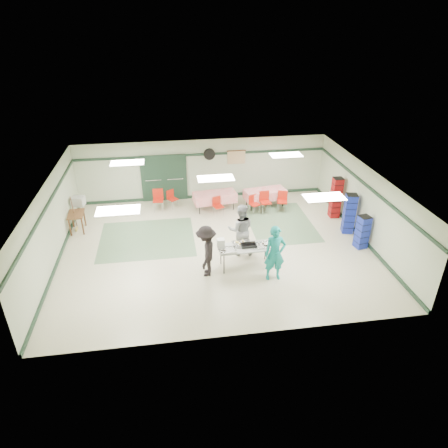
{
  "coord_description": "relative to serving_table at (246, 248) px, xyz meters",
  "views": [
    {
      "loc": [
        -1.57,
        -12.28,
        7.56
      ],
      "look_at": [
        0.23,
        -0.3,
        1.1
      ],
      "focal_mm": 32.0,
      "sensor_mm": 36.0,
      "label": 1
    }
  ],
  "objects": [
    {
      "name": "chair_loose_b",
      "position": [
        -2.83,
        4.81,
        -0.14
      ],
      "size": [
        0.46,
        0.46,
        0.93
      ],
      "rotation": [
        0.0,
        0.0,
        -0.07
      ],
      "color": "#B1180E",
      "rests_on": "floor"
    },
    {
      "name": "trim_left",
      "position": [
        -6.26,
        1.35,
        1.34
      ],
      "size": [
        0.06,
        9.0,
        0.1
      ],
      "primitive_type": "cube",
      "rotation": [
        0.0,
        0.0,
        1.57
      ],
      "color": "#1B3324",
      "rests_on": "wall_back"
    },
    {
      "name": "printer_table",
      "position": [
        -5.94,
        3.39,
        -0.07
      ],
      "size": [
        0.62,
        0.92,
        0.74
      ],
      "rotation": [
        0.0,
        0.0,
        0.05
      ],
      "color": "brown",
      "rests_on": "floor"
    },
    {
      "name": "volunteer_teal",
      "position": [
        0.77,
        -0.79,
        0.21
      ],
      "size": [
        0.68,
        0.45,
        1.84
      ],
      "primitive_type": "imported",
      "rotation": [
        0.0,
        0.0,
        -0.01
      ],
      "color": "#138585",
      "rests_on": "floor"
    },
    {
      "name": "ceiling",
      "position": [
        -0.79,
        1.35,
        1.99
      ],
      "size": [
        11.0,
        11.0,
        0.0
      ],
      "primitive_type": "plane",
      "rotation": [
        3.14,
        0.0,
        0.0
      ],
      "color": "white",
      "rests_on": "wall_back"
    },
    {
      "name": "door_frame",
      "position": [
        -2.52,
        5.77,
        0.34
      ],
      "size": [
        2.0,
        0.03,
        2.15
      ],
      "primitive_type": "cube",
      "color": "#1B3324",
      "rests_on": "floor"
    },
    {
      "name": "crate_stack_red",
      "position": [
        4.36,
        3.07,
        0.14
      ],
      "size": [
        0.39,
        0.39,
        1.71
      ],
      "primitive_type": "cube",
      "rotation": [
        0.0,
        0.0,
        -0.03
      ],
      "color": "maroon",
      "rests_on": "floor"
    },
    {
      "name": "volunteer_dark",
      "position": [
        -1.32,
        -0.25,
        0.15
      ],
      "size": [
        0.85,
        1.22,
        1.73
      ],
      "primitive_type": "imported",
      "rotation": [
        0.0,
        0.0,
        -1.77
      ],
      "color": "black",
      "rests_on": "floor"
    },
    {
      "name": "trim_right",
      "position": [
        4.68,
        1.35,
        1.34
      ],
      "size": [
        0.06,
        9.0,
        0.1
      ],
      "primitive_type": "cube",
      "rotation": [
        0.0,
        0.0,
        1.57
      ],
      "color": "#1B3324",
      "rests_on": "wall_back"
    },
    {
      "name": "chair_a",
      "position": [
        1.63,
        3.96,
        -0.15
      ],
      "size": [
        0.46,
        0.46,
        0.92
      ],
      "rotation": [
        0.0,
        0.0,
        0.09
      ],
      "color": "#B1180E",
      "rests_on": "floor"
    },
    {
      "name": "baking_pan",
      "position": [
        0.1,
        0.02,
        0.09
      ],
      "size": [
        0.51,
        0.33,
        0.08
      ],
      "primitive_type": "cube",
      "rotation": [
        0.0,
        0.0,
        0.03
      ],
      "color": "black",
      "rests_on": "serving_table"
    },
    {
      "name": "crate_stack_blue_b",
      "position": [
        4.36,
        1.74,
        0.08
      ],
      "size": [
        0.49,
        0.49,
        1.58
      ],
      "primitive_type": "cube",
      "rotation": [
        0.0,
        0.0,
        -0.23
      ],
      "color": "#1A24A1",
      "rests_on": "floor"
    },
    {
      "name": "wall_fan",
      "position": [
        -0.49,
        5.79,
        1.34
      ],
      "size": [
        0.5,
        0.1,
        0.5
      ],
      "primitive_type": "cylinder",
      "rotation": [
        1.57,
        0.0,
        0.0
      ],
      "color": "black",
      "rests_on": "wall_back"
    },
    {
      "name": "wall_right",
      "position": [
        4.71,
        1.35,
        0.64
      ],
      "size": [
        0.0,
        9.0,
        9.0
      ],
      "primitive_type": "plane",
      "rotation": [
        1.57,
        0.0,
        -1.57
      ],
      "color": "#B5BCA0",
      "rests_on": "floor"
    },
    {
      "name": "crate_stack_blue_a",
      "position": [
        4.36,
        0.59,
        -0.09
      ],
      "size": [
        0.45,
        0.45,
        1.25
      ],
      "primitive_type": "cube",
      "rotation": [
        0.0,
        0.0,
        0.18
      ],
      "color": "#1A24A1",
      "rests_on": "floor"
    },
    {
      "name": "chair_b",
      "position": [
        1.14,
        3.94,
        -0.23
      ],
      "size": [
        0.49,
        0.49,
        0.8
      ],
      "rotation": [
        0.0,
        0.0,
        0.42
      ],
      "color": "#B1180E",
      "rests_on": "floor"
    },
    {
      "name": "sheet_tray_right",
      "position": [
        0.51,
        -0.02,
        0.06
      ],
      "size": [
        0.58,
        0.45,
        0.02
      ],
      "primitive_type": "cube",
      "rotation": [
        0.0,
        0.0,
        0.03
      ],
      "color": "silver",
      "rests_on": "serving_table"
    },
    {
      "name": "floor",
      "position": [
        -0.79,
        1.35,
        -0.71
      ],
      "size": [
        11.0,
        11.0,
        0.0
      ],
      "primitive_type": "plane",
      "color": "beige",
      "rests_on": "ground"
    },
    {
      "name": "double_door_right",
      "position": [
        -2.04,
        5.79,
        0.34
      ],
      "size": [
        0.9,
        0.06,
        2.1
      ],
      "primitive_type": "cube",
      "color": "#989A98",
      "rests_on": "floor"
    },
    {
      "name": "chair_loose_a",
      "position": [
        -2.26,
        4.98,
        -0.23
      ],
      "size": [
        0.51,
        0.51,
        0.79
      ],
      "rotation": [
        0.0,
        0.0,
        0.63
      ],
      "color": "#B1180E",
      "rests_on": "floor"
    },
    {
      "name": "scroll_banner",
      "position": [
        0.71,
        5.79,
        1.14
      ],
      "size": [
        0.8,
        0.02,
        0.6
      ],
      "primitive_type": "cube",
      "color": "tan",
      "rests_on": "wall_back"
    },
    {
      "name": "chair_d",
      "position": [
        -0.39,
        3.94,
        -0.22
      ],
      "size": [
        0.49,
        0.49,
        0.81
      ],
      "rotation": [
        0.0,
        0.0,
        0.36
      ],
      "color": "#B1180E",
      "rests_on": "floor"
    },
    {
      "name": "volunteer_grey",
      "position": [
        -0.0,
        0.85,
        0.22
      ],
      "size": [
        0.99,
        0.81,
        1.88
      ],
      "primitive_type": "imported",
      "rotation": [
        0.0,
        0.0,
        3.03
      ],
      "color": "gray",
      "rests_on": "floor"
    },
    {
      "name": "dining_table_a",
      "position": [
        1.77,
        4.52,
        -0.15
      ],
      "size": [
        1.86,
        1.04,
        0.77
      ],
      "rotation": [
        0.0,
        0.0,
        0.15
      ],
      "color": "red",
      "rests_on": "floor"
    },
    {
      "name": "broom",
      "position": [
        -6.02,
        3.47,
        0.03
      ],
      "size": [
        0.06,
        0.23,
        1.43
      ],
      "primitive_type": "cylinder",
      "rotation": [
        0.14,
        0.0,
        0.14
      ],
      "color": "brown",
      "rests_on": "floor"
    },
    {
      "name": "baseboard_back",
      "position": [
        -0.79,
        5.82,
        -0.65
      ],
      "size": [
        11.0,
        0.06,
        0.12
      ],
      "primitive_type": "cube",
      "color": "#1B3324",
      "rests_on": "floor"
    },
    {
      "name": "chair_c",
      "position": [
        2.39,
        3.95,
        -0.18
      ],
      "size": [
        0.5,
        0.5,
        0.88
      ],
      "rotation": [
        0.0,
        0.0,
        -0.26
      ],
      "color": "#B1180E",
      "rests_on": "floor"
    },
    {
      "name": "trim_back",
      "position": [
        -0.79,
        5.82,
        1.34
      ],
      "size": [
        11.0,
        0.06,
        0.1
      ],
      "primitive_type": "cube",
      "color": "#1B3324",
      "rests_on": "wall_back"
    },
    {
      "name": "baseboard_left",
      "position": [
        -6.26,
        1.35,
        -0.65
      ],
      "size": [
        0.06,
        9.0,
        0.12
      ],
      "primitive_type": "cube",
      "rotation": [
        0.0,
        0.0,
        1.57
      ],
      "color": "#1B3324",
      "rests_on": "floor"
    },
    {
      "name": "foam_box_stack",
      "position": [
        -0.81,
        0.05,
        0.21
      ],
      "size": [
        0.24,
        0.23,
        0.33
      ],
      "primitive_type": "cube",
      "rotation": [
        0.0,
        0.0,
        0.03
      ],
      "color": "white",
      "rests_on": "serving_table"
    },
    {
      "name": "dining_table_b",
      "position": [
        -0.43,
        4.52,
        -0.14
      ],
      "size": [
        1.88,
        1.02,
        0.77
      ],
      "rotation": [
        0.0,
        0.0,
        0.13
      ],
      "color": "red",
      "rests_on": "floor"
    },
    {
      "name": "serving_table",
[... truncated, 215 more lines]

